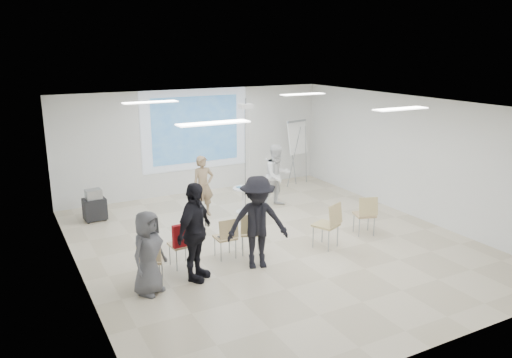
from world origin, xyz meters
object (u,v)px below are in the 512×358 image
player_right (277,172)px  laptop (225,236)px  chair_center (251,230)px  chair_left_mid (182,242)px  audience_mid (258,216)px  chair_right_far (366,212)px  av_cart (95,206)px  chair_far_left (150,257)px  flipchart_easel (297,138)px  player_left (203,182)px  audience_outer (148,248)px  audience_left (195,225)px  pedestal_table (244,199)px  chair_left_inner (226,235)px  chair_right_inner (330,222)px

player_right → laptop: (-2.65, -2.41, -0.46)m
chair_center → player_right: bearing=74.7°
chair_left_mid → audience_mid: (1.30, -0.64, 0.50)m
chair_right_far → av_cart: (-5.21, 3.93, -0.19)m
chair_far_left → audience_mid: (2.05, -0.23, 0.49)m
chair_far_left → flipchart_easel: bearing=60.4°
player_left → flipchart_easel: flipchart_easel is taller
audience_outer → av_cart: 4.35m
chair_left_mid → audience_left: audience_left is taller
laptop → flipchart_easel: 5.88m
chair_left_mid → audience_outer: bearing=-144.8°
audience_left → pedestal_table: bearing=10.1°
player_right → chair_left_inner: player_right is taller
chair_left_mid → audience_outer: size_ratio=0.53×
chair_right_far → audience_outer: (-5.10, -0.39, 0.29)m
pedestal_table → chair_right_inner: 2.97m
pedestal_table → audience_outer: size_ratio=0.42×
player_right → audience_left: size_ratio=0.88×
player_right → chair_far_left: player_right is taller
flipchart_easel → av_cart: (-6.14, -0.40, -1.12)m
chair_left_mid → audience_left: (0.04, -0.59, 0.53)m
chair_center → av_cart: bearing=148.0°
chair_right_inner → audience_outer: size_ratio=0.60×
chair_right_far → flipchart_easel: flipchart_easel is taller
chair_far_left → chair_right_inner: (3.83, -0.13, 0.05)m
chair_left_inner → chair_right_inner: 2.21m
audience_mid → av_cart: bearing=135.5°
laptop → av_cart: (-1.90, 3.54, -0.10)m
chair_far_left → audience_left: (0.80, -0.17, 0.52)m
chair_right_far → audience_mid: audience_mid is taller
chair_center → chair_right_inner: (1.62, -0.49, 0.06)m
chair_left_inner → chair_far_left: bearing=-165.9°
player_left → chair_left_mid: player_left is taller
pedestal_table → audience_left: size_ratio=0.33×
player_left → pedestal_table: bearing=-18.4°
laptop → flipchart_easel: flipchart_easel is taller
chair_far_left → player_right: bearing=57.5°
av_cart → chair_right_far: bearing=-40.7°
chair_left_mid → audience_left: size_ratio=0.42×
pedestal_table → audience_mid: size_ratio=0.34×
pedestal_table → player_right: (1.06, 0.12, 0.54)m
audience_left → flipchart_easel: audience_left is taller
audience_left → audience_outer: bearing=147.6°
pedestal_table → chair_right_far: 3.20m
audience_mid → flipchart_easel: 6.07m
player_right → chair_right_far: size_ratio=2.00×
player_right → chair_left_mid: player_right is taller
player_right → chair_right_inner: bearing=-105.3°
chair_right_inner → audience_left: bearing=157.0°
chair_right_inner → laptop: chair_right_inner is taller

